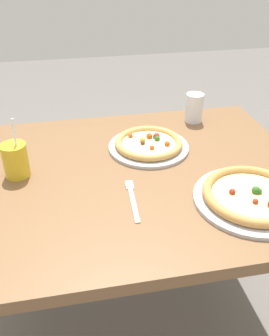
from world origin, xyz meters
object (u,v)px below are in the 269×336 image
object	(u,v)px
pizza_far	(149,144)
drink_cup_colored	(16,160)
water_cup_clear	(194,107)
pizza_near	(252,196)
fork	(132,198)

from	to	relation	value
pizza_far	drink_cup_colored	world-z (taller)	drink_cup_colored
drink_cup_colored	water_cup_clear	bearing A→B (deg)	22.21
pizza_near	fork	size ratio (longest dim) A/B	1.67
pizza_near	pizza_far	world-z (taller)	same
pizza_far	drink_cup_colored	distance (m)	0.47
water_cup_clear	fork	size ratio (longest dim) A/B	0.59
pizza_far	pizza_near	bearing A→B (deg)	-58.35
pizza_far	water_cup_clear	xyz separation A→B (m)	(0.23, 0.19, 0.04)
pizza_near	pizza_far	xyz separation A→B (m)	(-0.23, 0.37, -0.00)
drink_cup_colored	water_cup_clear	size ratio (longest dim) A/B	1.67
pizza_near	fork	bearing A→B (deg)	166.94
pizza_near	water_cup_clear	world-z (taller)	water_cup_clear
water_cup_clear	fork	distance (m)	0.59
water_cup_clear	fork	bearing A→B (deg)	-126.16
drink_cup_colored	fork	distance (m)	0.40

